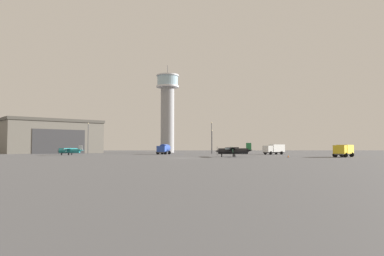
{
  "coord_description": "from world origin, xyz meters",
  "views": [
    {
      "loc": [
        -0.09,
        -69.95,
        1.98
      ],
      "look_at": [
        3.12,
        34.19,
        7.6
      ],
      "focal_mm": 34.24,
      "sensor_mm": 36.0,
      "label": 1
    }
  ],
  "objects": [
    {
      "name": "airplane_teal",
      "position": [
        -29.93,
        29.51,
        1.25
      ],
      "size": [
        7.13,
        9.1,
        2.67
      ],
      "rotation": [
        0.0,
        0.0,
        3.03
      ],
      "color": "teal",
      "rests_on": "ground_plane"
    },
    {
      "name": "control_tower",
      "position": [
        -5.45,
        76.3,
        18.2
      ],
      "size": [
        9.04,
        9.04,
        35.26
      ],
      "color": "gray",
      "rests_on": "ground_plane"
    },
    {
      "name": "truck_box_yellow",
      "position": [
        34.13,
        5.87,
        1.51
      ],
      "size": [
        6.22,
        6.77,
        2.58
      ],
      "rotation": [
        0.0,
        0.0,
        4.01
      ],
      "color": "#38383D",
      "rests_on": "ground_plane"
    },
    {
      "name": "ground_plane",
      "position": [
        0.0,
        0.0,
        0.0
      ],
      "size": [
        400.0,
        400.0,
        0.0
      ],
      "primitive_type": "plane",
      "color": "#545456"
    },
    {
      "name": "traffic_cone_near_left",
      "position": [
        21.83,
        4.04,
        0.29
      ],
      "size": [
        0.36,
        0.36,
        0.59
      ],
      "color": "black",
      "rests_on": "ground_plane"
    },
    {
      "name": "truck_fuel_tanker_blue",
      "position": [
        -5.06,
        38.83,
        1.67
      ],
      "size": [
        4.26,
        6.22,
        3.04
      ],
      "rotation": [
        0.0,
        0.0,
        4.43
      ],
      "color": "#38383D",
      "rests_on": "ground_plane"
    },
    {
      "name": "light_post_west",
      "position": [
        -29.52,
        47.11,
        5.79
      ],
      "size": [
        0.44,
        0.44,
        9.87
      ],
      "color": "#38383D",
      "rests_on": "ground_plane"
    },
    {
      "name": "hangar",
      "position": [
        -45.78,
        60.53,
        5.93
      ],
      "size": [
        36.41,
        33.45,
        11.82
      ],
      "rotation": [
        0.0,
        0.0,
        -0.92
      ],
      "color": "#6B665B",
      "rests_on": "ground_plane"
    },
    {
      "name": "light_post_east",
      "position": [
        10.55,
        53.99,
        4.83
      ],
      "size": [
        0.44,
        0.44,
        8.04
      ],
      "color": "#38383D",
      "rests_on": "ground_plane"
    },
    {
      "name": "light_post_north",
      "position": [
        9.98,
        49.21,
        6.06
      ],
      "size": [
        0.44,
        0.44,
        10.39
      ],
      "color": "#38383D",
      "rests_on": "ground_plane"
    },
    {
      "name": "truck_box_white",
      "position": [
        27.08,
        35.74,
        1.64
      ],
      "size": [
        7.03,
        5.58,
        2.91
      ],
      "rotation": [
        0.0,
        0.0,
        3.69
      ],
      "color": "#38383D",
      "rests_on": "ground_plane"
    },
    {
      "name": "airplane_black",
      "position": [
        11.24,
        8.46,
        1.41
      ],
      "size": [
        7.99,
        10.15,
        3.01
      ],
      "rotation": [
        0.0,
        0.0,
        3.15
      ],
      "color": "black",
      "rests_on": "ground_plane"
    }
  ]
}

